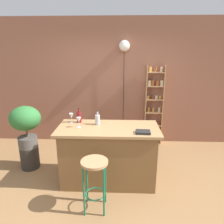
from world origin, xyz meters
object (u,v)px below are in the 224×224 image
(bottle_spirits_clear, at_px, (79,117))
(cookbook, at_px, (143,132))
(spice_shelf, at_px, (154,104))
(bottle_sauce_amber, at_px, (98,119))
(potted_plant, at_px, (25,122))
(pendant_globe_light, at_px, (124,47))
(plant_stool, at_px, (30,157))
(wine_glass_left, at_px, (71,116))
(wine_glass_center, at_px, (79,120))
(bar_stool, at_px, (95,173))

(bottle_spirits_clear, xyz_separation_m, cookbook, (1.02, -0.43, -0.08))
(spice_shelf, height_order, bottle_spirits_clear, spice_shelf)
(spice_shelf, height_order, bottle_sauce_amber, spice_shelf)
(potted_plant, bearing_deg, pendant_globe_light, 34.80)
(spice_shelf, height_order, pendant_globe_light, pendant_globe_light)
(plant_stool, bearing_deg, wine_glass_left, -9.45)
(bottle_sauce_amber, xyz_separation_m, pendant_globe_light, (0.44, 1.42, 1.14))
(bottle_spirits_clear, bearing_deg, wine_glass_center, -80.14)
(bar_stool, bearing_deg, plant_stool, 143.03)
(spice_shelf, xyz_separation_m, plant_stool, (-2.43, -1.17, -0.73))
(wine_glass_center, bearing_deg, bottle_sauce_amber, 26.16)
(plant_stool, height_order, wine_glass_left, wine_glass_left)
(wine_glass_center, relative_size, pendant_globe_light, 0.07)
(bottle_spirits_clear, bearing_deg, potted_plant, 172.89)
(plant_stool, distance_m, bottle_sauce_amber, 1.55)
(plant_stool, height_order, bottle_sauce_amber, bottle_sauce_amber)
(cookbook, relative_size, pendant_globe_light, 0.09)
(potted_plant, xyz_separation_m, bottle_sauce_amber, (1.30, -0.22, 0.14))
(bottle_spirits_clear, bearing_deg, wine_glass_left, -170.90)
(potted_plant, xyz_separation_m, cookbook, (2.00, -0.55, 0.07))
(spice_shelf, height_order, cookbook, spice_shelf)
(bottle_sauce_amber, bearing_deg, potted_plant, 170.54)
(plant_stool, bearing_deg, bar_stool, -36.97)
(pendant_globe_light, bearing_deg, bottle_spirits_clear, -119.62)
(wine_glass_left, bearing_deg, pendant_globe_light, 56.86)
(bar_stool, relative_size, bottle_spirits_clear, 2.88)
(wine_glass_left, relative_size, pendant_globe_light, 0.07)
(spice_shelf, relative_size, cookbook, 8.60)
(bottle_spirits_clear, xyz_separation_m, wine_glass_left, (-0.13, -0.02, 0.02))
(wine_glass_center, xyz_separation_m, pendant_globe_light, (0.72, 1.56, 1.11))
(bottle_spirits_clear, relative_size, wine_glass_left, 1.56)
(cookbook, bearing_deg, spice_shelf, 78.68)
(cookbook, bearing_deg, bottle_spirits_clear, 159.62)
(wine_glass_left, bearing_deg, wine_glass_center, -51.89)
(bar_stool, relative_size, potted_plant, 0.97)
(potted_plant, distance_m, bottle_spirits_clear, 1.00)
(bottle_spirits_clear, bearing_deg, bottle_sauce_amber, -16.47)
(wine_glass_center, bearing_deg, spice_shelf, 47.35)
(bottle_sauce_amber, relative_size, cookbook, 1.13)
(wine_glass_center, bearing_deg, pendant_globe_light, 65.36)
(bar_stool, relative_size, wine_glass_center, 4.49)
(plant_stool, bearing_deg, spice_shelf, 25.78)
(bar_stool, height_order, potted_plant, potted_plant)
(bar_stool, xyz_separation_m, cookbook, (0.66, 0.45, 0.41))
(bar_stool, bearing_deg, wine_glass_left, 119.09)
(bar_stool, height_order, bottle_sauce_amber, bottle_sauce_amber)
(potted_plant, distance_m, cookbook, 2.07)
(wine_glass_center, height_order, cookbook, wine_glass_center)
(spice_shelf, relative_size, bottle_sauce_amber, 7.63)
(bottle_spirits_clear, xyz_separation_m, wine_glass_center, (0.04, -0.23, 0.02))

